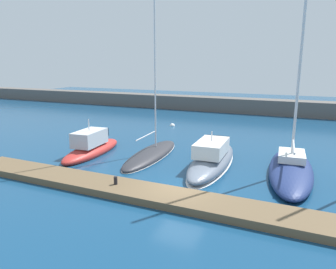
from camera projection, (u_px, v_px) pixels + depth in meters
ground_plane at (179, 192)px, 17.28m from camera, size 120.00×120.00×0.00m
dock_pier at (169, 198)px, 16.05m from camera, size 27.34×2.23×0.40m
breakwater_seawall at (261, 106)px, 44.05m from camera, size 108.00×2.90×2.04m
motorboat_red_nearest at (92, 147)px, 24.53m from camera, size 2.75×7.35×3.11m
sailboat_charcoal_second at (151, 153)px, 23.93m from camera, size 2.69×8.78×17.02m
motorboat_slate_third at (212, 159)px, 21.58m from camera, size 2.84×9.35×2.74m
sailboat_navy_fourth at (291, 167)px, 20.00m from camera, size 3.34×10.07×17.32m
mooring_buoy_white at (172, 126)px, 35.52m from camera, size 0.60×0.60×0.60m
dock_bollard at (116, 180)px, 17.27m from camera, size 0.20×0.20×0.44m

